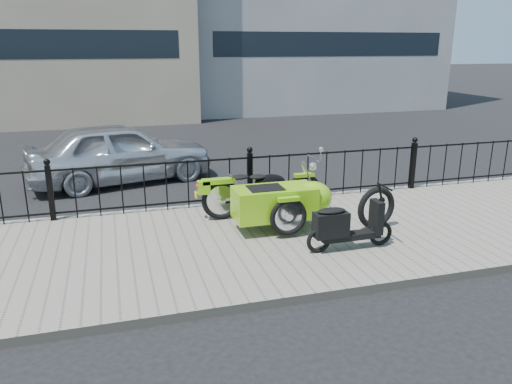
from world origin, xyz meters
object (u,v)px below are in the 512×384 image
object	(u,v)px
spare_tire	(376,208)
sedan_car	(120,152)
motorcycle_sidecar	(282,199)
scooter	(345,226)

from	to	relation	value
spare_tire	sedan_car	bearing A→B (deg)	130.29
motorcycle_sidecar	scooter	xyz separation A→B (m)	(0.56, -1.18, -0.11)
motorcycle_sidecar	spare_tire	distance (m)	1.53
spare_tire	sedan_car	size ratio (longest dim) A/B	0.17
scooter	spare_tire	size ratio (longest dim) A/B	1.95
motorcycle_sidecar	spare_tire	xyz separation A→B (m)	(1.44, -0.53, -0.12)
scooter	sedan_car	xyz separation A→B (m)	(-2.99, 5.21, 0.21)
motorcycle_sidecar	sedan_car	size ratio (longest dim) A/B	0.56
scooter	sedan_car	distance (m)	6.01
motorcycle_sidecar	spare_tire	bearing A→B (deg)	-20.14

